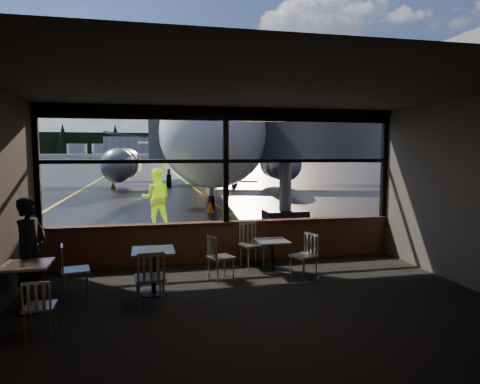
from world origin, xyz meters
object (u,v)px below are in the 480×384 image
object	(u,v)px
cafe_table_mid	(154,272)
chair_near_w	(221,258)
chair_near_n	(252,245)
passenger	(31,250)
chair_mid_w	(76,271)
cone_nose	(210,207)
airliner	(202,105)
chair_mid_s	(150,279)
cone_wing	(113,185)
ground_crew	(156,198)
jet_bridge	(295,152)
chair_near_e	(304,256)
chair_left_s	(40,307)
cafe_table_left	(28,288)
cafe_table_near	(272,257)

from	to	relation	value
cafe_table_mid	chair_near_w	distance (m)	1.41
chair_near_n	passenger	world-z (taller)	passenger
chair_mid_w	cone_nose	distance (m)	10.58
airliner	chair_mid_s	world-z (taller)	airliner
cone_wing	ground_crew	bearing A→B (deg)	-81.03
jet_bridge	chair_near_e	world-z (taller)	jet_bridge
chair_mid_w	passenger	world-z (taller)	passenger
cone_nose	cone_wing	world-z (taller)	cone_wing
cafe_table_mid	chair_near_w	bearing A→B (deg)	22.90
passenger	chair_left_s	bearing A→B (deg)	-137.50
cafe_table_mid	ground_crew	xyz separation A→B (m)	(0.22, 6.75, 0.58)
airliner	ground_crew	xyz separation A→B (m)	(-3.65, -16.33, -4.86)
chair_near_e	cone_wing	bearing A→B (deg)	-8.48
cafe_table_left	passenger	size ratio (longest dim) A/B	0.44
cafe_table_mid	chair_mid_s	size ratio (longest dim) A/B	0.83
chair_near_n	chair_mid_s	bearing A→B (deg)	29.26
jet_bridge	ground_crew	size ratio (longest dim) A/B	5.82
ground_crew	chair_near_n	bearing A→B (deg)	112.92
chair_near_w	ground_crew	bearing A→B (deg)	170.08
chair_near_w	cone_wing	world-z (taller)	chair_near_w
cafe_table_near	chair_near_e	bearing A→B (deg)	-47.11
cafe_table_mid	cone_nose	size ratio (longest dim) A/B	1.67
ground_crew	airliner	bearing A→B (deg)	-99.32
cafe_table_left	chair_near_n	bearing A→B (deg)	23.99
chair_near_e	chair_near_n	size ratio (longest dim) A/B	0.95
cafe_table_mid	chair_near_n	xyz separation A→B (m)	(2.13, 1.39, 0.08)
chair_mid_s	ground_crew	world-z (taller)	ground_crew
cafe_table_near	chair_mid_s	xyz separation A→B (m)	(-2.49, -1.48, 0.14)
jet_bridge	cafe_table_left	xyz separation A→B (m)	(-7.20, -7.89, -2.11)
chair_left_s	chair_mid_w	bearing A→B (deg)	81.18
chair_left_s	cafe_table_left	bearing A→B (deg)	111.00
chair_near_n	chair_mid_w	bearing A→B (deg)	6.43
cone_nose	chair_near_n	bearing A→B (deg)	-92.37
passenger	cone_wing	world-z (taller)	passenger
chair_near_w	cone_nose	xyz separation A→B (m)	(1.19, 9.44, -0.21)
jet_bridge	chair_mid_s	distance (m)	9.93
cafe_table_left	chair_left_s	world-z (taller)	chair_left_s
airliner	chair_near_w	distance (m)	23.30
cafe_table_mid	cafe_table_near	bearing A→B (deg)	18.65
chair_mid_w	cone_wing	xyz separation A→B (m)	(-1.01, 22.76, -0.23)
chair_near_e	ground_crew	size ratio (longest dim) A/B	0.46
chair_near_w	ground_crew	world-z (taller)	ground_crew
chair_mid_s	chair_left_s	size ratio (longest dim) A/B	1.18
chair_near_e	chair_mid_s	xyz separation A→B (m)	(-2.98, -0.95, 0.03)
cone_wing	chair_left_s	bearing A→B (deg)	-88.14
chair_near_n	chair_mid_w	world-z (taller)	chair_near_n
chair_left_s	passenger	xyz separation A→B (m)	(-0.46, 1.51, 0.47)
cafe_table_left	cone_nose	xyz separation A→B (m)	(4.43, 10.42, -0.15)
chair_near_w	cone_wing	bearing A→B (deg)	169.43
jet_bridge	chair_near_w	bearing A→B (deg)	-119.79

